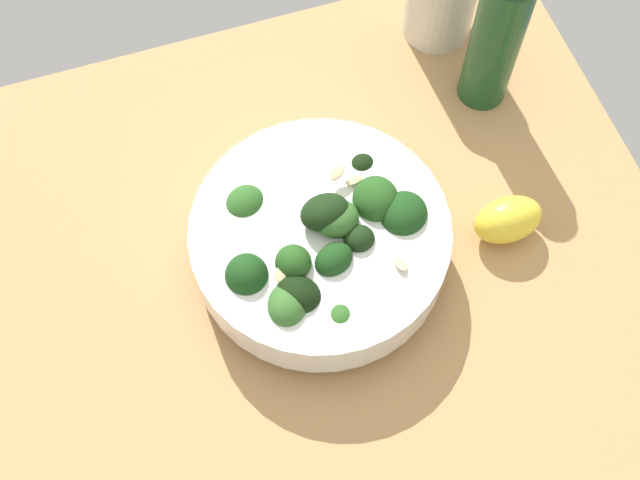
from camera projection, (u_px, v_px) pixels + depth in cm
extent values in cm
cube|color=tan|center=(337.00, 295.00, 74.94)|extent=(64.38, 64.38, 3.58)
cylinder|color=white|center=(320.00, 255.00, 73.88)|extent=(12.53, 12.53, 1.57)
cylinder|color=white|center=(320.00, 240.00, 71.07)|extent=(22.78, 22.78, 4.70)
cylinder|color=silver|center=(320.00, 230.00, 69.31)|extent=(18.39, 18.39, 0.80)
cylinder|color=#2F662B|center=(336.00, 227.00, 69.74)|extent=(1.90, 2.00, 1.44)
ellipsoid|color=#386B2B|center=(337.00, 218.00, 68.31)|extent=(4.21, 5.25, 4.26)
cylinder|color=#3C7A32|center=(248.00, 284.00, 68.65)|extent=(1.66, 1.69, 1.08)
ellipsoid|color=#194216|center=(247.00, 275.00, 67.08)|extent=(4.58, 4.94, 5.46)
cylinder|color=#589D47|center=(358.00, 246.00, 69.74)|extent=(1.51, 1.56, 1.59)
ellipsoid|color=black|center=(359.00, 239.00, 68.39)|extent=(3.36, 3.67, 3.63)
cylinder|color=#2F662B|center=(340.00, 323.00, 67.43)|extent=(1.08, 1.06, 0.87)
ellipsoid|color=#2D6023|center=(340.00, 318.00, 66.39)|extent=(3.93, 3.76, 2.74)
cylinder|color=#3C7A32|center=(294.00, 271.00, 68.65)|extent=(1.27, 1.43, 1.57)
ellipsoid|color=#23511C|center=(293.00, 262.00, 67.11)|extent=(4.38, 4.88, 3.83)
cylinder|color=#589D47|center=(247.00, 212.00, 71.87)|extent=(1.84, 1.67, 1.51)
ellipsoid|color=#2D6023|center=(245.00, 204.00, 70.55)|extent=(4.91, 4.80, 3.31)
cylinder|color=#589D47|center=(289.00, 312.00, 67.59)|extent=(1.76, 1.59, 1.47)
ellipsoid|color=#386B2B|center=(288.00, 305.00, 66.03)|extent=(5.35, 5.72, 4.73)
cylinder|color=#3C7A32|center=(326.00, 221.00, 69.52)|extent=(1.74, 1.54, 1.42)
ellipsoid|color=black|center=(326.00, 212.00, 68.05)|extent=(4.55, 4.54, 4.17)
cylinder|color=#589D47|center=(334.00, 267.00, 68.70)|extent=(1.70, 1.50, 1.32)
ellipsoid|color=#194216|center=(334.00, 261.00, 67.49)|extent=(4.34, 4.59, 3.59)
cylinder|color=#4A8F3C|center=(299.00, 303.00, 67.93)|extent=(1.89, 1.92, 1.37)
ellipsoid|color=black|center=(299.00, 295.00, 66.37)|extent=(5.49, 5.83, 4.97)
cylinder|color=#3C7A32|center=(361.00, 176.00, 74.15)|extent=(1.27, 1.29, 1.54)
ellipsoid|color=black|center=(362.00, 168.00, 72.74)|extent=(3.49, 3.33, 3.27)
cylinder|color=#4A8F3C|center=(374.00, 210.00, 71.72)|extent=(2.08, 2.07, 1.97)
ellipsoid|color=#23511C|center=(375.00, 199.00, 69.98)|extent=(4.79, 5.05, 4.67)
cylinder|color=#589D47|center=(402.00, 223.00, 71.11)|extent=(2.03, 2.15, 1.23)
ellipsoid|color=#194216|center=(403.00, 214.00, 69.62)|extent=(5.87, 5.97, 3.53)
ellipsoid|color=#DBBC84|center=(401.00, 264.00, 67.27)|extent=(1.88, 1.04, 1.19)
ellipsoid|color=#DBBC84|center=(338.00, 172.00, 69.80)|extent=(1.78, 2.06, 0.83)
ellipsoid|color=#DBBC84|center=(257.00, 183.00, 71.49)|extent=(2.02, 1.94, 0.86)
ellipsoid|color=#DBBC84|center=(376.00, 204.00, 70.31)|extent=(1.89, 1.16, 0.45)
ellipsoid|color=#DBBC84|center=(354.00, 180.00, 70.78)|extent=(1.61, 2.07, 0.97)
ellipsoid|color=#DBBC84|center=(280.00, 267.00, 66.55)|extent=(2.07, 1.86, 0.52)
ellipsoid|color=yellow|center=(508.00, 220.00, 73.70)|extent=(4.30, 6.56, 4.76)
cylinder|color=#194723|center=(495.00, 41.00, 75.93)|extent=(4.88, 4.88, 15.62)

